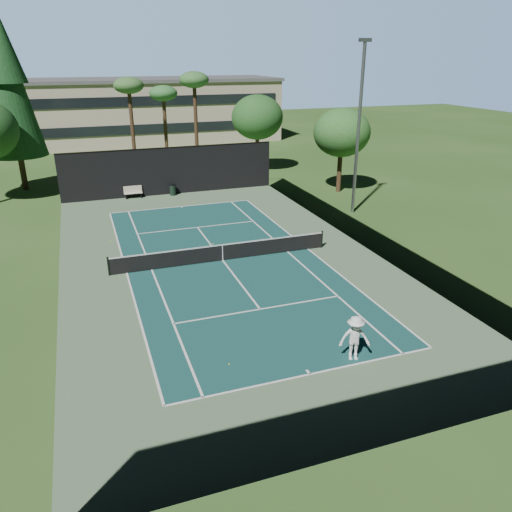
{
  "coord_description": "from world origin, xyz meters",
  "views": [
    {
      "loc": [
        -7.15,
        -26.0,
        11.14
      ],
      "look_at": [
        1.0,
        -3.0,
        1.3
      ],
      "focal_mm": 35.0,
      "sensor_mm": 36.0,
      "label": 1
    }
  ],
  "objects_px": {
    "park_bench": "(133,192)",
    "tennis_net": "(222,252)",
    "player": "(355,338)",
    "tennis_ball_a": "(229,364)",
    "trash_bin": "(173,190)",
    "tennis_ball_b": "(162,252)",
    "tennis_ball_d": "(111,241)",
    "tennis_ball_c": "(213,244)"
  },
  "relations": [
    {
      "from": "tennis_ball_a",
      "to": "tennis_ball_d",
      "type": "distance_m",
      "value": 16.05
    },
    {
      "from": "tennis_net",
      "to": "player",
      "type": "height_order",
      "value": "player"
    },
    {
      "from": "tennis_net",
      "to": "tennis_ball_a",
      "type": "relative_size",
      "value": 206.16
    },
    {
      "from": "trash_bin",
      "to": "tennis_ball_d",
      "type": "bearing_deg",
      "value": -120.51
    },
    {
      "from": "tennis_ball_b",
      "to": "player",
      "type": "bearing_deg",
      "value": -69.59
    },
    {
      "from": "player",
      "to": "trash_bin",
      "type": "distance_m",
      "value": 27.13
    },
    {
      "from": "tennis_ball_a",
      "to": "tennis_ball_b",
      "type": "bearing_deg",
      "value": 92.07
    },
    {
      "from": "player",
      "to": "tennis_ball_c",
      "type": "xyz_separation_m",
      "value": [
        -1.88,
        14.31,
        -0.9
      ]
    },
    {
      "from": "park_bench",
      "to": "tennis_net",
      "type": "bearing_deg",
      "value": -78.3
    },
    {
      "from": "player",
      "to": "trash_bin",
      "type": "height_order",
      "value": "player"
    },
    {
      "from": "tennis_net",
      "to": "player",
      "type": "distance_m",
      "value": 11.68
    },
    {
      "from": "tennis_ball_d",
      "to": "park_bench",
      "type": "height_order",
      "value": "park_bench"
    },
    {
      "from": "tennis_ball_a",
      "to": "tennis_ball_b",
      "type": "relative_size",
      "value": 0.97
    },
    {
      "from": "player",
      "to": "tennis_ball_a",
      "type": "distance_m",
      "value": 4.98
    },
    {
      "from": "player",
      "to": "tennis_ball_c",
      "type": "height_order",
      "value": "player"
    },
    {
      "from": "player",
      "to": "trash_bin",
      "type": "relative_size",
      "value": 1.99
    },
    {
      "from": "tennis_ball_c",
      "to": "tennis_ball_a",
      "type": "bearing_deg",
      "value": -102.3
    },
    {
      "from": "tennis_ball_b",
      "to": "tennis_ball_c",
      "type": "bearing_deg",
      "value": 6.07
    },
    {
      "from": "park_bench",
      "to": "tennis_ball_d",
      "type": "bearing_deg",
      "value": -104.41
    },
    {
      "from": "tennis_ball_c",
      "to": "park_bench",
      "type": "height_order",
      "value": "park_bench"
    },
    {
      "from": "tennis_ball_d",
      "to": "park_bench",
      "type": "distance_m",
      "value": 10.67
    },
    {
      "from": "tennis_ball_d",
      "to": "park_bench",
      "type": "relative_size",
      "value": 0.05
    },
    {
      "from": "tennis_ball_b",
      "to": "trash_bin",
      "type": "bearing_deg",
      "value": 76.42
    },
    {
      "from": "tennis_ball_d",
      "to": "trash_bin",
      "type": "height_order",
      "value": "trash_bin"
    },
    {
      "from": "park_bench",
      "to": "trash_bin",
      "type": "height_order",
      "value": "park_bench"
    },
    {
      "from": "tennis_ball_a",
      "to": "tennis_ball_b",
      "type": "distance_m",
      "value": 12.74
    },
    {
      "from": "tennis_ball_d",
      "to": "tennis_ball_a",
      "type": "bearing_deg",
      "value": -78.33
    },
    {
      "from": "tennis_ball_a",
      "to": "trash_bin",
      "type": "bearing_deg",
      "value": 84.02
    },
    {
      "from": "park_bench",
      "to": "player",
      "type": "bearing_deg",
      "value": -78.94
    },
    {
      "from": "player",
      "to": "park_bench",
      "type": "xyz_separation_m",
      "value": [
        -5.33,
        27.27,
        -0.39
      ]
    },
    {
      "from": "tennis_ball_b",
      "to": "trash_bin",
      "type": "height_order",
      "value": "trash_bin"
    },
    {
      "from": "player",
      "to": "tennis_ball_c",
      "type": "relative_size",
      "value": 24.84
    },
    {
      "from": "trash_bin",
      "to": "tennis_ball_a",
      "type": "bearing_deg",
      "value": -95.98
    },
    {
      "from": "player",
      "to": "tennis_ball_a",
      "type": "bearing_deg",
      "value": -175.83
    },
    {
      "from": "tennis_ball_c",
      "to": "tennis_ball_b",
      "type": "bearing_deg",
      "value": -173.93
    },
    {
      "from": "tennis_ball_b",
      "to": "tennis_ball_d",
      "type": "distance_m",
      "value": 4.09
    },
    {
      "from": "player",
      "to": "tennis_ball_a",
      "type": "xyz_separation_m",
      "value": [
        -4.74,
        1.23,
        -0.91
      ]
    },
    {
      "from": "player",
      "to": "tennis_ball_b",
      "type": "bearing_deg",
      "value": 129.18
    },
    {
      "from": "trash_bin",
      "to": "tennis_ball_c",
      "type": "bearing_deg",
      "value": -89.33
    },
    {
      "from": "park_bench",
      "to": "trash_bin",
      "type": "relative_size",
      "value": 1.59
    },
    {
      "from": "tennis_ball_a",
      "to": "tennis_ball_d",
      "type": "xyz_separation_m",
      "value": [
        -3.25,
        15.72,
        0.01
      ]
    },
    {
      "from": "tennis_net",
      "to": "player",
      "type": "relative_size",
      "value": 6.86
    }
  ]
}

